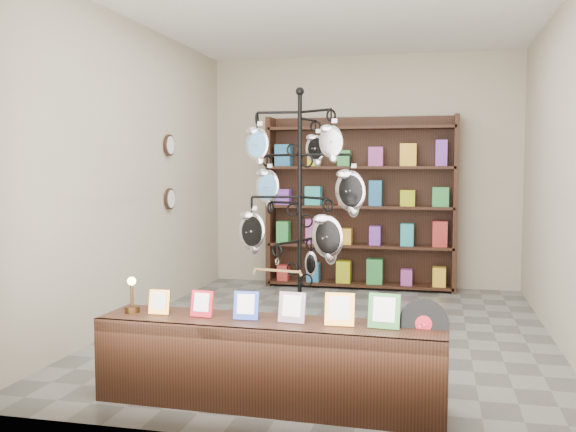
# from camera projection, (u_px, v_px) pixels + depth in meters

# --- Properties ---
(ground) EXTENTS (5.00, 5.00, 0.00)m
(ground) POSITION_uv_depth(u_px,v_px,m) (331.00, 332.00, 6.07)
(ground) COLOR slate
(ground) RESTS_ON ground
(room_envelope) EXTENTS (5.00, 5.00, 5.00)m
(room_envelope) POSITION_uv_depth(u_px,v_px,m) (332.00, 135.00, 5.93)
(room_envelope) COLOR #B3AA90
(room_envelope) RESTS_ON ground
(display_tree) EXTENTS (1.18, 1.14, 2.24)m
(display_tree) POSITION_uv_depth(u_px,v_px,m) (300.00, 197.00, 5.55)
(display_tree) COLOR black
(display_tree) RESTS_ON ground
(front_shelf) EXTENTS (2.29, 0.53, 0.81)m
(front_shelf) POSITION_uv_depth(u_px,v_px,m) (269.00, 363.00, 4.19)
(front_shelf) COLOR black
(front_shelf) RESTS_ON ground
(back_shelving) EXTENTS (2.42, 0.36, 2.20)m
(back_shelving) POSITION_uv_depth(u_px,v_px,m) (360.00, 208.00, 8.22)
(back_shelving) COLOR black
(back_shelving) RESTS_ON ground
(wall_clocks) EXTENTS (0.03, 0.24, 0.84)m
(wall_clocks) POSITION_uv_depth(u_px,v_px,m) (170.00, 172.00, 7.18)
(wall_clocks) COLOR black
(wall_clocks) RESTS_ON ground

